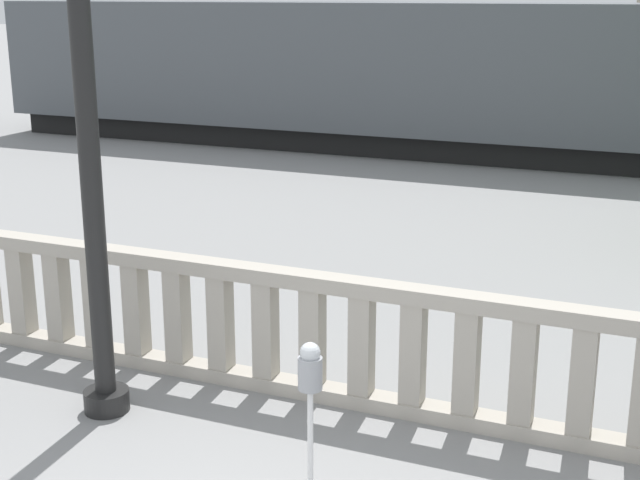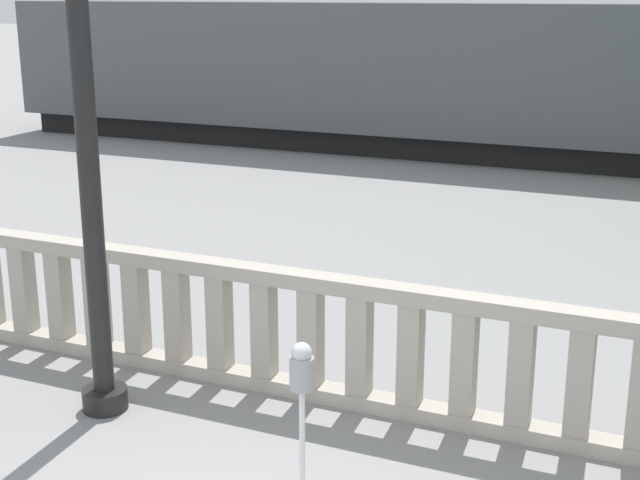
# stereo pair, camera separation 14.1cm
# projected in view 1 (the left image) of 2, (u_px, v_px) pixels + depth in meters

# --- Properties ---
(balustrade) EXTENTS (13.72, 0.24, 1.23)m
(balustrade) POSITION_uv_depth(u_px,v_px,m) (387.00, 348.00, 8.03)
(balustrade) COLOR #ADA599
(balustrade) RESTS_ON ground
(lamppost) EXTENTS (0.41, 0.41, 6.06)m
(lamppost) POSITION_uv_depth(u_px,v_px,m) (85.00, 87.00, 7.40)
(lamppost) COLOR black
(lamppost) RESTS_ON ground
(parking_meter) EXTENTS (0.16, 0.16, 1.52)m
(parking_meter) POSITION_uv_depth(u_px,v_px,m) (310.00, 386.00, 5.86)
(parking_meter) COLOR silver
(parking_meter) RESTS_ON ground
(train_near) EXTENTS (29.81, 2.83, 4.07)m
(train_near) POSITION_uv_depth(u_px,v_px,m) (606.00, 82.00, 19.24)
(train_near) COLOR black
(train_near) RESTS_ON ground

